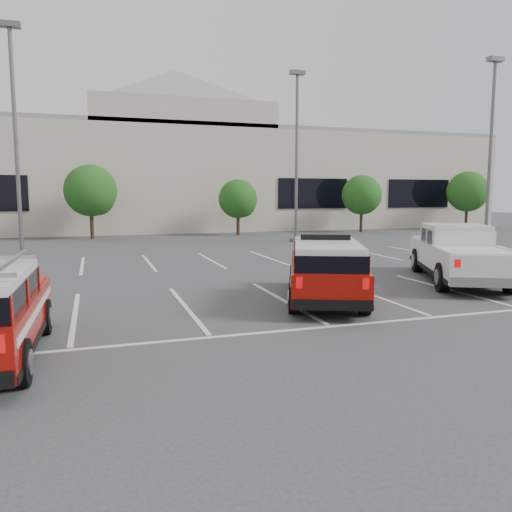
{
  "coord_description": "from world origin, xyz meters",
  "views": [
    {
      "loc": [
        -4.88,
        -12.5,
        2.88
      ],
      "look_at": [
        -0.25,
        1.69,
        1.05
      ],
      "focal_mm": 35.0,
      "sensor_mm": 36.0,
      "label": 1
    }
  ],
  "objects_px": {
    "tree_mid_right": "(239,200)",
    "light_pole_left": "(16,142)",
    "tree_right": "(362,196)",
    "fire_chief_suv": "(326,274)",
    "white_pickup": "(458,259)",
    "light_pole_right": "(490,153)",
    "tree_far_right": "(468,193)",
    "light_pole_mid": "(297,157)",
    "convention_building": "(153,174)",
    "tree_mid_left": "(92,192)"
  },
  "relations": [
    {
      "from": "fire_chief_suv",
      "to": "tree_mid_right",
      "type": "bearing_deg",
      "value": 102.35
    },
    {
      "from": "tree_right",
      "to": "fire_chief_suv",
      "type": "relative_size",
      "value": 0.82
    },
    {
      "from": "tree_mid_right",
      "to": "fire_chief_suv",
      "type": "bearing_deg",
      "value": -100.16
    },
    {
      "from": "tree_far_right",
      "to": "light_pole_left",
      "type": "relative_size",
      "value": 0.47
    },
    {
      "from": "fire_chief_suv",
      "to": "white_pickup",
      "type": "relative_size",
      "value": 0.84
    },
    {
      "from": "tree_right",
      "to": "tree_mid_right",
      "type": "bearing_deg",
      "value": -180.0
    },
    {
      "from": "tree_mid_right",
      "to": "light_pole_left",
      "type": "relative_size",
      "value": 0.39
    },
    {
      "from": "tree_mid_right",
      "to": "tree_mid_left",
      "type": "bearing_deg",
      "value": 180.0
    },
    {
      "from": "light_pole_left",
      "to": "fire_chief_suv",
      "type": "distance_m",
      "value": 15.96
    },
    {
      "from": "light_pole_left",
      "to": "fire_chief_suv",
      "type": "height_order",
      "value": "light_pole_left"
    },
    {
      "from": "tree_mid_left",
      "to": "light_pole_mid",
      "type": "bearing_deg",
      "value": -26.92
    },
    {
      "from": "convention_building",
      "to": "light_pole_right",
      "type": "distance_m",
      "value": 26.99
    },
    {
      "from": "tree_mid_right",
      "to": "light_pole_left",
      "type": "distance_m",
      "value": 16.72
    },
    {
      "from": "tree_mid_left",
      "to": "tree_mid_right",
      "type": "xyz_separation_m",
      "value": [
        10.0,
        -0.0,
        -0.54
      ]
    },
    {
      "from": "light_pole_mid",
      "to": "tree_mid_right",
      "type": "bearing_deg",
      "value": 107.52
    },
    {
      "from": "tree_right",
      "to": "fire_chief_suv",
      "type": "bearing_deg",
      "value": -122.04
    },
    {
      "from": "white_pickup",
      "to": "tree_right",
      "type": "bearing_deg",
      "value": 93.58
    },
    {
      "from": "convention_building",
      "to": "tree_right",
      "type": "relative_size",
      "value": 13.58
    },
    {
      "from": "tree_mid_right",
      "to": "tree_right",
      "type": "bearing_deg",
      "value": 0.0
    },
    {
      "from": "tree_mid_left",
      "to": "light_pole_mid",
      "type": "distance_m",
      "value": 13.53
    },
    {
      "from": "tree_far_right",
      "to": "light_pole_left",
      "type": "bearing_deg",
      "value": -163.11
    },
    {
      "from": "light_pole_left",
      "to": "tree_mid_left",
      "type": "bearing_deg",
      "value": 72.9
    },
    {
      "from": "convention_building",
      "to": "light_pole_right",
      "type": "height_order",
      "value": "convention_building"
    },
    {
      "from": "convention_building",
      "to": "tree_mid_left",
      "type": "distance_m",
      "value": 11.19
    },
    {
      "from": "tree_right",
      "to": "light_pole_left",
      "type": "relative_size",
      "value": 0.43
    },
    {
      "from": "tree_mid_left",
      "to": "tree_right",
      "type": "xyz_separation_m",
      "value": [
        20.0,
        -0.0,
        -0.27
      ]
    },
    {
      "from": "tree_far_right",
      "to": "fire_chief_suv",
      "type": "relative_size",
      "value": 0.9
    },
    {
      "from": "light_pole_mid",
      "to": "fire_chief_suv",
      "type": "distance_m",
      "value": 17.95
    },
    {
      "from": "convention_building",
      "to": "white_pickup",
      "type": "distance_m",
      "value": 31.66
    },
    {
      "from": "convention_building",
      "to": "light_pole_left",
      "type": "bearing_deg",
      "value": -112.39
    },
    {
      "from": "tree_mid_left",
      "to": "light_pole_mid",
      "type": "relative_size",
      "value": 0.47
    },
    {
      "from": "convention_building",
      "to": "tree_far_right",
      "type": "distance_m",
      "value": 26.83
    },
    {
      "from": "tree_far_right",
      "to": "white_pickup",
      "type": "height_order",
      "value": "tree_far_right"
    },
    {
      "from": "tree_mid_right",
      "to": "light_pole_right",
      "type": "bearing_deg",
      "value": -47.83
    },
    {
      "from": "tree_far_right",
      "to": "light_pole_right",
      "type": "height_order",
      "value": "light_pole_right"
    },
    {
      "from": "light_pole_left",
      "to": "light_pole_mid",
      "type": "xyz_separation_m",
      "value": [
        15.0,
        4.0,
        0.0
      ]
    },
    {
      "from": "tree_mid_right",
      "to": "white_pickup",
      "type": "height_order",
      "value": "tree_mid_right"
    },
    {
      "from": "tree_mid_left",
      "to": "tree_right",
      "type": "height_order",
      "value": "tree_mid_left"
    },
    {
      "from": "tree_mid_left",
      "to": "fire_chief_suv",
      "type": "relative_size",
      "value": 0.9
    },
    {
      "from": "light_pole_right",
      "to": "tree_right",
      "type": "bearing_deg",
      "value": 94.31
    },
    {
      "from": "light_pole_mid",
      "to": "tree_far_right",
      "type": "bearing_deg",
      "value": 18.48
    },
    {
      "from": "tree_right",
      "to": "light_pole_mid",
      "type": "xyz_separation_m",
      "value": [
        -8.09,
        -6.05,
        2.41
      ]
    },
    {
      "from": "light_pole_right",
      "to": "white_pickup",
      "type": "relative_size",
      "value": 1.59
    },
    {
      "from": "light_pole_left",
      "to": "tree_mid_right",
      "type": "bearing_deg",
      "value": 37.5
    },
    {
      "from": "light_pole_left",
      "to": "light_pole_right",
      "type": "height_order",
      "value": "same"
    },
    {
      "from": "fire_chief_suv",
      "to": "tree_far_right",
      "type": "bearing_deg",
      "value": 65.51
    },
    {
      "from": "tree_mid_left",
      "to": "white_pickup",
      "type": "height_order",
      "value": "tree_mid_left"
    },
    {
      "from": "tree_far_right",
      "to": "tree_right",
      "type": "bearing_deg",
      "value": -180.0
    },
    {
      "from": "tree_far_right",
      "to": "convention_building",
      "type": "bearing_deg",
      "value": 158.49
    },
    {
      "from": "fire_chief_suv",
      "to": "convention_building",
      "type": "bearing_deg",
      "value": 114.1
    }
  ]
}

